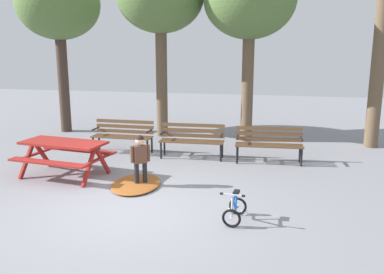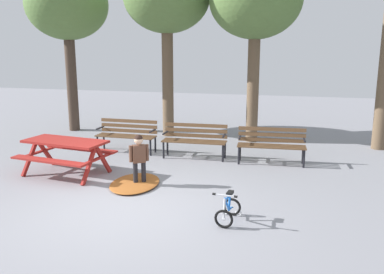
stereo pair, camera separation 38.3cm
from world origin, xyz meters
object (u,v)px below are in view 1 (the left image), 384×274
at_px(park_bench_far_left, 123,133).
at_px(park_bench_right, 269,142).
at_px(child_standing, 140,156).
at_px(kids_bicycle, 235,209).
at_px(picnic_table, 64,149).
at_px(park_bench_left, 192,138).

bearing_deg(park_bench_far_left, park_bench_right, -2.32).
bearing_deg(child_standing, kids_bicycle, -32.32).
xyz_separation_m(child_standing, kids_bicycle, (2.04, -1.29, -0.41)).
bearing_deg(child_standing, picnic_table, 171.92).
relative_size(park_bench_right, child_standing, 1.56).
relative_size(picnic_table, park_bench_far_left, 1.22).
distance_m(picnic_table, kids_bicycle, 4.17).
bearing_deg(park_bench_far_left, child_standing, -61.33).
xyz_separation_m(park_bench_far_left, child_standing, (1.35, -2.47, 0.10)).
distance_m(child_standing, kids_bicycle, 2.44).
distance_m(park_bench_far_left, park_bench_right, 3.80).
height_order(park_bench_far_left, child_standing, child_standing).
bearing_deg(picnic_table, park_bench_right, 25.82).
bearing_deg(park_bench_right, park_bench_left, 179.28).
distance_m(park_bench_right, kids_bicycle, 3.64).
height_order(park_bench_left, child_standing, child_standing).
xyz_separation_m(park_bench_left, child_standing, (-0.54, -2.34, 0.10)).
distance_m(park_bench_far_left, kids_bicycle, 5.07).
distance_m(picnic_table, park_bench_right, 4.73).
xyz_separation_m(park_bench_far_left, park_bench_left, (1.90, -0.13, 0.00)).
distance_m(picnic_table, park_bench_far_left, 2.26).
xyz_separation_m(park_bench_far_left, kids_bicycle, (3.39, -3.76, -0.31)).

